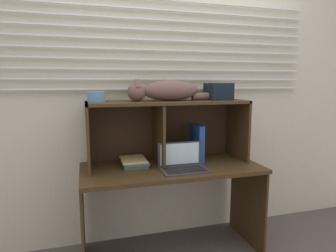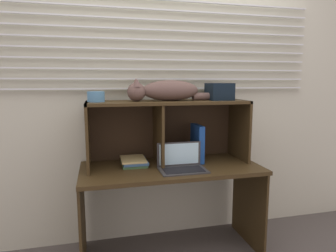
{
  "view_description": "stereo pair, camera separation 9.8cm",
  "coord_description": "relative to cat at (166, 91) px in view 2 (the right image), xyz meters",
  "views": [
    {
      "loc": [
        -0.63,
        -1.88,
        1.36
      ],
      "look_at": [
        0.0,
        0.31,
        1.01
      ],
      "focal_mm": 31.3,
      "sensor_mm": 36.0,
      "label": 1
    },
    {
      "loc": [
        -0.54,
        -1.91,
        1.36
      ],
      "look_at": [
        0.0,
        0.31,
        1.01
      ],
      "focal_mm": 31.3,
      "sensor_mm": 36.0,
      "label": 2
    }
  ],
  "objects": [
    {
      "name": "hutch_shelf_unit",
      "position": [
        0.0,
        0.04,
        -0.23
      ],
      "size": [
        1.25,
        0.39,
        0.5
      ],
      "color": "#372813",
      "rests_on": "desk"
    },
    {
      "name": "book_stack",
      "position": [
        -0.26,
        0.0,
        -0.55
      ],
      "size": [
        0.2,
        0.25,
        0.05
      ],
      "color": "#436F40",
      "rests_on": "desk"
    },
    {
      "name": "desk",
      "position": [
        0.01,
        -0.1,
        -0.71
      ],
      "size": [
        1.36,
        0.61,
        0.72
      ],
      "color": "#372813",
      "rests_on": "ground"
    },
    {
      "name": "laptop",
      "position": [
        0.07,
        -0.2,
        -0.53
      ],
      "size": [
        0.34,
        0.22,
        0.19
      ],
      "color": "#333333",
      "rests_on": "desk"
    },
    {
      "name": "back_panel_with_blinds",
      "position": [
        0.01,
        0.24,
        -0.03
      ],
      "size": [
        4.4,
        0.08,
        2.5
      ],
      "color": "beige",
      "rests_on": "ground"
    },
    {
      "name": "binder_upright",
      "position": [
        0.26,
        0.0,
        -0.42
      ],
      "size": [
        0.05,
        0.23,
        0.3
      ],
      "primitive_type": "cube",
      "color": "navy",
      "rests_on": "desk"
    },
    {
      "name": "storage_box",
      "position": [
        0.44,
        0.0,
        -0.01
      ],
      "size": [
        0.19,
        0.19,
        0.14
      ],
      "primitive_type": "cube",
      "color": "black",
      "rests_on": "hutch_shelf_unit"
    },
    {
      "name": "small_basket",
      "position": [
        -0.53,
        0.0,
        -0.04
      ],
      "size": [
        0.13,
        0.13,
        0.08
      ],
      "primitive_type": "cylinder",
      "color": "teal",
      "rests_on": "hutch_shelf_unit"
    },
    {
      "name": "cat",
      "position": [
        0.0,
        0.0,
        0.0
      ],
      "size": [
        0.78,
        0.17,
        0.17
      ],
      "color": "brown",
      "rests_on": "hutch_shelf_unit"
    }
  ]
}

